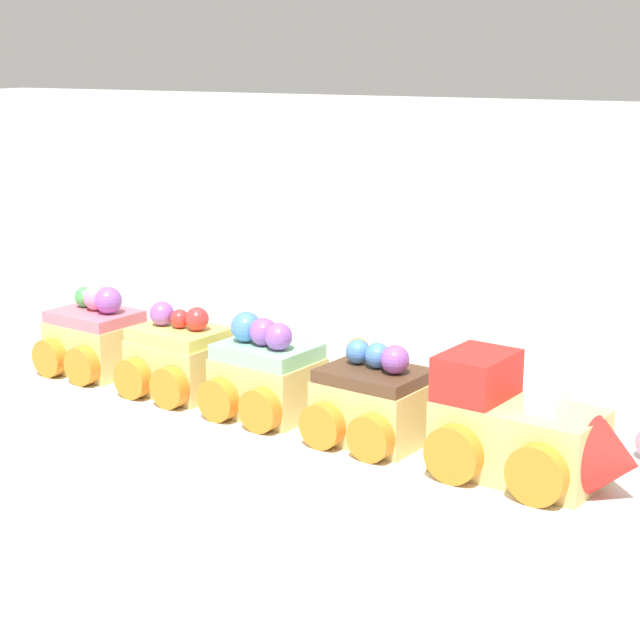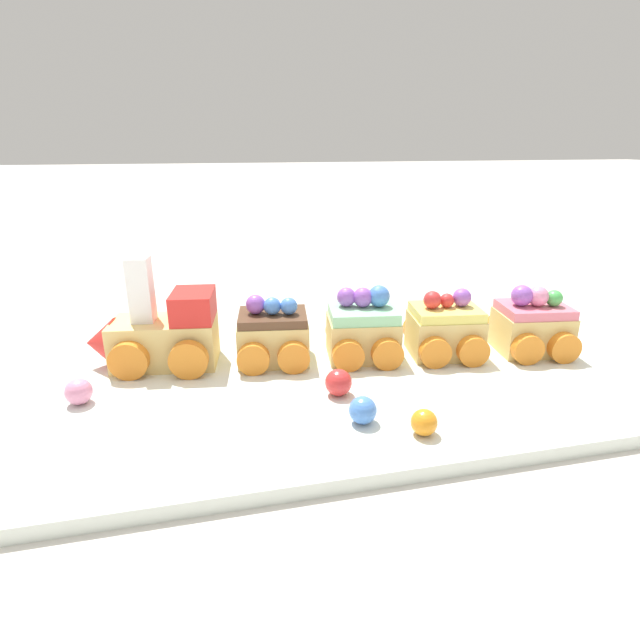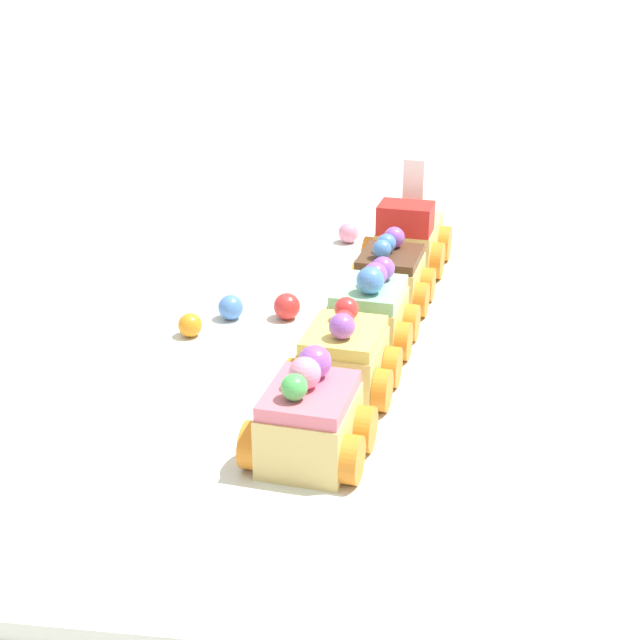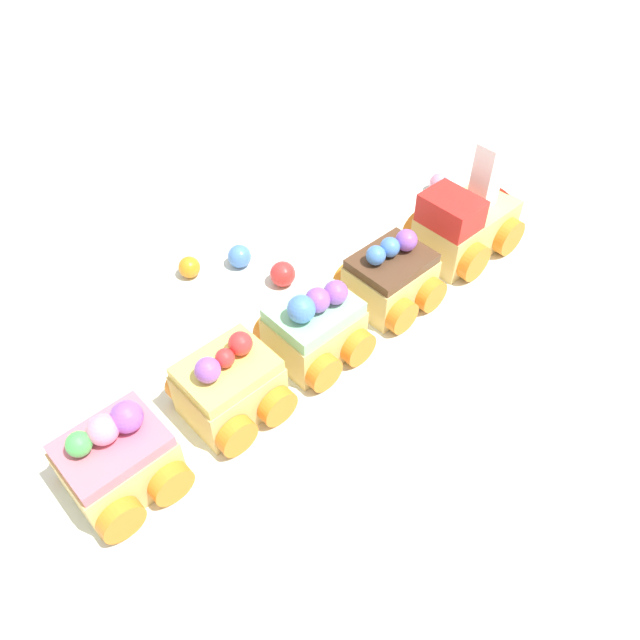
% 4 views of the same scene
% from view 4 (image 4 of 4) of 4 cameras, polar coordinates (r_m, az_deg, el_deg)
% --- Properties ---
extents(ground_plane, '(10.00, 10.00, 0.00)m').
position_cam_4_polar(ground_plane, '(0.54, 0.65, -1.09)').
color(ground_plane, beige).
extents(display_board, '(0.74, 0.35, 0.01)m').
position_cam_4_polar(display_board, '(0.54, 0.66, -0.66)').
color(display_board, silver).
rests_on(display_board, ground_plane).
extents(cake_train_locomotive, '(0.13, 0.09, 0.11)m').
position_cam_4_polar(cake_train_locomotive, '(0.61, 13.59, 8.82)').
color(cake_train_locomotive, '#E5C675').
rests_on(cake_train_locomotive, display_board).
extents(cake_car_chocolate, '(0.08, 0.08, 0.07)m').
position_cam_4_polar(cake_car_chocolate, '(0.54, 6.43, 3.82)').
color(cake_car_chocolate, '#E5C675').
rests_on(cake_car_chocolate, display_board).
extents(cake_car_mint, '(0.08, 0.08, 0.07)m').
position_cam_4_polar(cake_car_mint, '(0.49, -0.53, -0.75)').
color(cake_car_mint, '#E5C675').
rests_on(cake_car_mint, display_board).
extents(cake_car_lemon, '(0.08, 0.08, 0.07)m').
position_cam_4_polar(cake_car_lemon, '(0.46, -8.29, -6.05)').
color(cake_car_lemon, '#E5C675').
rests_on(cake_car_lemon, display_board).
extents(cake_car_strawberry, '(0.08, 0.08, 0.07)m').
position_cam_4_polar(cake_car_strawberry, '(0.44, -17.98, -12.11)').
color(cake_car_strawberry, '#E5C675').
rests_on(cake_car_strawberry, display_board).
extents(gumball_red, '(0.02, 0.02, 0.02)m').
position_cam_4_polar(gumball_red, '(0.56, -3.43, 4.22)').
color(gumball_red, red).
rests_on(gumball_red, display_board).
extents(gumball_blue, '(0.02, 0.02, 0.02)m').
position_cam_4_polar(gumball_blue, '(0.59, -7.37, 5.80)').
color(gumball_blue, '#4C84E0').
rests_on(gumball_blue, display_board).
extents(gumball_orange, '(0.02, 0.02, 0.02)m').
position_cam_4_polar(gumball_orange, '(0.59, -11.86, 4.75)').
color(gumball_orange, orange).
rests_on(gumball_orange, display_board).
extents(gumball_pink, '(0.02, 0.02, 0.02)m').
position_cam_4_polar(gumball_pink, '(0.69, 10.89, 12.18)').
color(gumball_pink, pink).
rests_on(gumball_pink, display_board).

